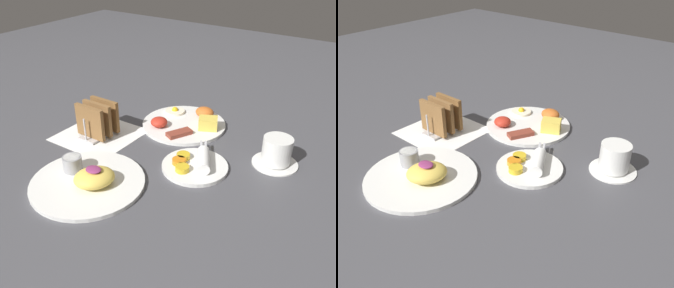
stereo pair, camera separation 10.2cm
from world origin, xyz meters
TOP-DOWN VIEW (x-y plane):
  - ground_plane at (0.00, 0.00)m, footprint 3.00×3.00m
  - napkin_flat at (-0.16, 0.01)m, footprint 0.22×0.22m
  - plate_breakfast at (0.02, 0.21)m, footprint 0.26×0.26m
  - plate_condiments at (0.17, 0.02)m, footprint 0.17×0.19m
  - plate_foreground at (-0.01, -0.19)m, footprint 0.28×0.28m
  - toast_rack at (-0.16, 0.01)m, footprint 0.10×0.12m
  - coffee_cup at (0.33, 0.15)m, footprint 0.12×0.12m

SIDE VIEW (x-z plane):
  - ground_plane at x=0.00m, z-range 0.00..0.00m
  - napkin_flat at x=-0.16m, z-range 0.00..0.00m
  - plate_condiments at x=0.17m, z-range -0.01..0.03m
  - plate_breakfast at x=0.02m, z-range -0.01..0.03m
  - plate_foreground at x=-0.01m, z-range -0.01..0.04m
  - coffee_cup at x=0.33m, z-range 0.00..0.08m
  - toast_rack at x=-0.16m, z-range 0.00..0.10m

